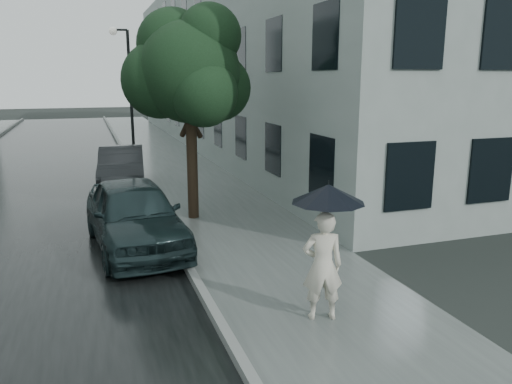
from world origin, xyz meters
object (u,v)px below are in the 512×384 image
object	(u,v)px
pedestrian	(323,266)
street_tree	(189,71)
car_far	(122,167)
lamp_post	(127,90)
car_near	(134,214)

from	to	relation	value
pedestrian	street_tree	size ratio (longest dim) A/B	0.31
street_tree	car_far	bearing A→B (deg)	108.69
lamp_post	car_far	bearing A→B (deg)	-87.39
car_near	pedestrian	bearing A→B (deg)	-66.05
pedestrian	car_far	xyz separation A→B (m)	(-2.21, 10.96, -0.18)
pedestrian	lamp_post	world-z (taller)	lamp_post
pedestrian	car_near	xyz separation A→B (m)	(-2.41, 4.34, -0.11)
pedestrian	car_far	distance (m)	11.19
street_tree	car_near	distance (m)	4.13
car_far	car_near	bearing A→B (deg)	-86.53
pedestrian	lamp_post	size ratio (longest dim) A/B	0.31
pedestrian	car_far	world-z (taller)	pedestrian
lamp_post	car_far	distance (m)	4.45
lamp_post	pedestrian	bearing A→B (deg)	-71.59
lamp_post	street_tree	bearing A→B (deg)	-71.45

